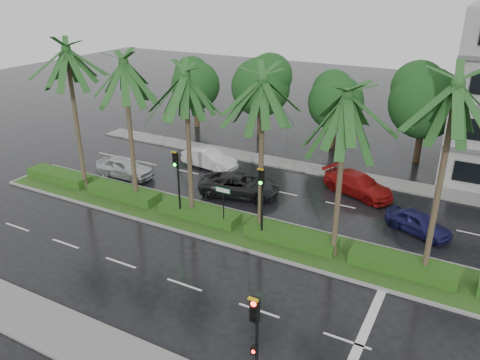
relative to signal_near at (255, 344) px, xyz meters
The scene contains 17 objects.
ground 11.42m from the signal_near, 122.58° to the left, with size 120.00×120.00×0.00m, color black.
near_sidewalk 6.53m from the signal_near, behind, with size 40.00×2.40×0.12m, color slate.
far_sidewalk 22.35m from the signal_near, 105.67° to the left, with size 40.00×2.00×0.12m, color slate.
median 12.24m from the signal_near, 120.00° to the left, with size 36.00×4.00×0.15m.
hedge 12.17m from the signal_near, 120.00° to the left, with size 35.20×1.40×0.60m.
lane_markings 9.76m from the signal_near, 108.30° to the left, with size 34.00×13.06×0.01m.
palm_row 14.00m from the signal_near, 124.87° to the left, with size 26.30×4.20×10.23m.
signal_near is the anchor object (origin of this frame).
signal_median_left 13.93m from the signal_near, 135.91° to the left, with size 0.34×0.42×4.36m.
signal_median_right 10.69m from the signal_near, 114.91° to the left, with size 0.34×0.42×4.36m.
street_sign 12.11m from the signal_near, 125.34° to the left, with size 0.95×0.09×2.60m.
bg_trees 27.67m from the signal_near, 102.00° to the left, with size 32.72×5.52×7.97m.
car_silver 22.10m from the signal_near, 142.58° to the left, with size 4.48×1.80×1.53m, color silver.
car_white 22.22m from the signal_near, 125.93° to the left, with size 4.50×1.57×1.48m, color silver.
car_darkgrey 16.99m from the signal_near, 120.20° to the left, with size 5.41×2.49×1.50m, color black.
car_red 18.73m from the signal_near, 94.61° to the left, with size 5.07×2.06×1.47m, color maroon.
car_blue 15.39m from the signal_near, 78.68° to the left, with size 3.84×1.54×1.31m, color navy.
Camera 1 is at (11.24, -20.15, 13.53)m, focal length 35.00 mm.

